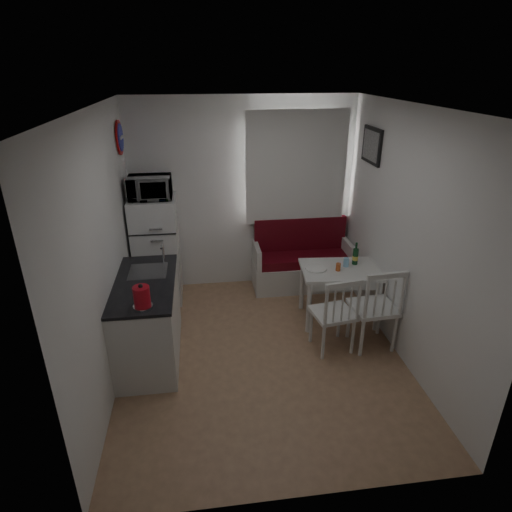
{
  "coord_description": "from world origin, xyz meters",
  "views": [
    {
      "loc": [
        -0.58,
        -3.84,
        2.93
      ],
      "look_at": [
        0.01,
        0.5,
        0.96
      ],
      "focal_mm": 30.0,
      "sensor_mm": 36.0,
      "label": 1
    }
  ],
  "objects": [
    {
      "name": "picture_frame",
      "position": [
        1.48,
        1.1,
        2.05
      ],
      "size": [
        0.04,
        0.52,
        0.42
      ],
      "primitive_type": "cube",
      "color": "black",
      "rests_on": "wall_right"
    },
    {
      "name": "chair_left",
      "position": [
        0.79,
        -0.08,
        0.57
      ],
      "size": [
        0.49,
        0.48,
        0.5
      ],
      "rotation": [
        0.0,
        0.0,
        0.16
      ],
      "color": "silver",
      "rests_on": "floor"
    },
    {
      "name": "window",
      "position": [
        0.7,
        1.72,
        1.62
      ],
      "size": [
        1.22,
        0.06,
        1.47
      ],
      "primitive_type": "cube",
      "color": "silver",
      "rests_on": "wall_back"
    },
    {
      "name": "drinking_glass_blue",
      "position": [
        1.12,
        0.63,
        0.75
      ],
      "size": [
        0.07,
        0.07,
        0.11
      ],
      "primitive_type": "cylinder",
      "color": "#90CDF5",
      "rests_on": "dining_table"
    },
    {
      "name": "ceiling",
      "position": [
        0.0,
        0.0,
        2.6
      ],
      "size": [
        3.0,
        3.5,
        0.02
      ],
      "primitive_type": "cube",
      "color": "white",
      "rests_on": "wall_back"
    },
    {
      "name": "wine_bottle",
      "position": [
        1.25,
        0.68,
        0.84
      ],
      "size": [
        0.07,
        0.07,
        0.28
      ],
      "primitive_type": null,
      "color": "#15411F",
      "rests_on": "dining_table"
    },
    {
      "name": "kettle",
      "position": [
        -1.15,
        -0.38,
        1.02
      ],
      "size": [
        0.18,
        0.18,
        0.24
      ],
      "primitive_type": "cylinder",
      "color": "#B20E1B",
      "rests_on": "kitchen_counter"
    },
    {
      "name": "wall_right",
      "position": [
        1.5,
        0.0,
        1.3
      ],
      "size": [
        0.02,
        3.5,
        2.6
      ],
      "primitive_type": "cube",
      "color": "white",
      "rests_on": "floor"
    },
    {
      "name": "kitchen_counter",
      "position": [
        -1.2,
        0.16,
        0.46
      ],
      "size": [
        0.62,
        1.32,
        1.16
      ],
      "color": "silver",
      "rests_on": "floor"
    },
    {
      "name": "chair_right",
      "position": [
        1.25,
        -0.09,
        0.62
      ],
      "size": [
        0.5,
        0.48,
        0.54
      ],
      "rotation": [
        0.0,
        0.0,
        0.07
      ],
      "color": "silver",
      "rests_on": "floor"
    },
    {
      "name": "fridge",
      "position": [
        -1.18,
        1.4,
        0.71
      ],
      "size": [
        0.57,
        0.57,
        1.42
      ],
      "primitive_type": "cube",
      "color": "white",
      "rests_on": "floor"
    },
    {
      "name": "wall_left",
      "position": [
        -1.5,
        0.0,
        1.3
      ],
      "size": [
        0.02,
        3.5,
        2.6
      ],
      "primitive_type": "cube",
      "color": "white",
      "rests_on": "floor"
    },
    {
      "name": "wall_front",
      "position": [
        0.0,
        -1.75,
        1.3
      ],
      "size": [
        3.0,
        0.02,
        2.6
      ],
      "primitive_type": "cube",
      "color": "white",
      "rests_on": "floor"
    },
    {
      "name": "wall_back",
      "position": [
        0.0,
        1.75,
        1.3
      ],
      "size": [
        3.0,
        0.02,
        2.6
      ],
      "primitive_type": "cube",
      "color": "white",
      "rests_on": "floor"
    },
    {
      "name": "drinking_glass_orange",
      "position": [
        0.99,
        0.53,
        0.75
      ],
      "size": [
        0.06,
        0.06,
        0.09
      ],
      "primitive_type": "cylinder",
      "color": "#D15922",
      "rests_on": "dining_table"
    },
    {
      "name": "curtain",
      "position": [
        0.7,
        1.65,
        1.68
      ],
      "size": [
        1.35,
        0.02,
        1.5
      ],
      "primitive_type": "cube",
      "color": "white",
      "rests_on": "wall_back"
    },
    {
      "name": "bench",
      "position": [
        0.79,
        1.51,
        0.32
      ],
      "size": [
        1.37,
        0.53,
        0.98
      ],
      "color": "silver",
      "rests_on": "floor"
    },
    {
      "name": "wall_sign",
      "position": [
        -1.47,
        1.45,
        2.15
      ],
      "size": [
        0.03,
        0.4,
        0.4
      ],
      "primitive_type": "cylinder",
      "rotation": [
        0.0,
        1.57,
        0.0
      ],
      "color": "#1B27A5",
      "rests_on": "wall_left"
    },
    {
      "name": "microwave",
      "position": [
        -1.18,
        1.35,
        1.57
      ],
      "size": [
        0.51,
        0.35,
        0.28
      ],
      "primitive_type": "imported",
      "color": "white",
      "rests_on": "fridge"
    },
    {
      "name": "plate",
      "position": [
        0.74,
        0.6,
        0.71
      ],
      "size": [
        0.25,
        0.25,
        0.02
      ],
      "primitive_type": "cylinder",
      "color": "white",
      "rests_on": "dining_table"
    },
    {
      "name": "floor",
      "position": [
        0.0,
        0.0,
        0.0
      ],
      "size": [
        3.0,
        3.5,
        0.02
      ],
      "primitive_type": "cube",
      "color": "#987151",
      "rests_on": "ground"
    },
    {
      "name": "dining_table",
      "position": [
        1.04,
        0.58,
        0.62
      ],
      "size": [
        0.98,
        0.73,
        0.7
      ],
      "rotation": [
        0.0,
        0.0,
        -0.08
      ],
      "color": "silver",
      "rests_on": "floor"
    }
  ]
}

